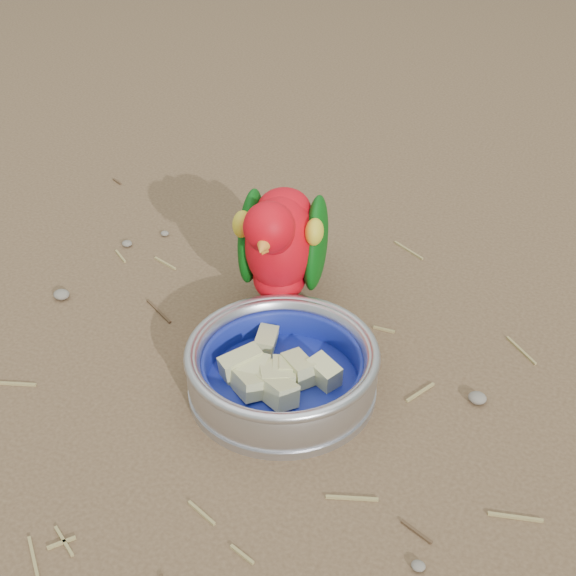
% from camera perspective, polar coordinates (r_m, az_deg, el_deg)
% --- Properties ---
extents(ground, '(60.00, 60.00, 0.00)m').
position_cam_1_polar(ground, '(0.88, -3.05, -9.51)').
color(ground, brown).
extents(food_bowl, '(0.21, 0.21, 0.02)m').
position_cam_1_polar(food_bowl, '(0.91, -0.41, -6.98)').
color(food_bowl, '#B2B2BA').
rests_on(food_bowl, ground).
extents(bowl_wall, '(0.21, 0.21, 0.04)m').
position_cam_1_polar(bowl_wall, '(0.89, -0.42, -5.54)').
color(bowl_wall, '#B2B2BA').
rests_on(bowl_wall, food_bowl).
extents(fruit_wedges, '(0.13, 0.13, 0.03)m').
position_cam_1_polar(fruit_wedges, '(0.90, -0.42, -5.88)').
color(fruit_wedges, '#C0BF80').
rests_on(fruit_wedges, food_bowl).
extents(lory_parrot, '(0.15, 0.25, 0.19)m').
position_cam_1_polar(lory_parrot, '(0.98, -0.54, 2.42)').
color(lory_parrot, red).
rests_on(lory_parrot, ground).
extents(ground_debris, '(0.90, 0.80, 0.01)m').
position_cam_1_polar(ground_debris, '(0.89, -3.39, -8.57)').
color(ground_debris, '#93834D').
rests_on(ground_debris, ground).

